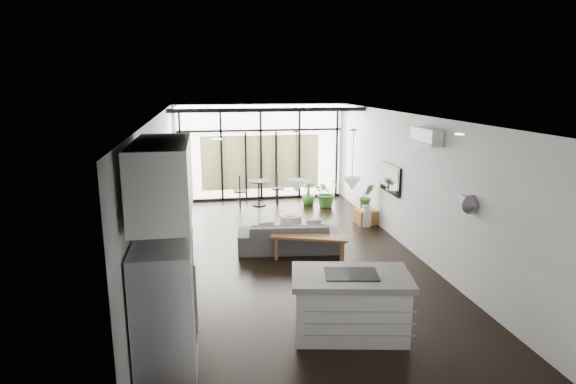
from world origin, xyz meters
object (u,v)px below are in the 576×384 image
object	(u,v)px
sofa	(288,231)
milk_can	(366,216)
fridge	(165,319)
pouf	(291,224)
tv	(390,179)
console_bench	(309,247)
island	(350,304)

from	to	relation	value
sofa	milk_can	bearing A→B (deg)	-141.92
fridge	sofa	world-z (taller)	fridge
pouf	tv	xyz separation A→B (m)	(2.18, -0.53, 1.10)
tv	console_bench	bearing A→B (deg)	-149.28
sofa	console_bench	distance (m)	0.69
island	fridge	distance (m)	2.56
sofa	island	bearing A→B (deg)	99.80
fridge	tv	bearing A→B (deg)	47.04
island	pouf	distance (m)	4.71
console_bench	pouf	world-z (taller)	console_bench
milk_can	fridge	bearing A→B (deg)	-127.42
fridge	milk_can	bearing A→B (deg)	52.58
pouf	milk_can	distance (m)	1.90
island	console_bench	xyz separation A→B (m)	(0.07, 2.91, -0.20)
milk_can	pouf	bearing A→B (deg)	-175.21
pouf	fridge	bearing A→B (deg)	-113.89
fridge	console_bench	bearing A→B (deg)	56.07
milk_can	sofa	bearing A→B (deg)	-147.62
island	fridge	size ratio (longest dim) A/B	0.96
pouf	sofa	bearing A→B (deg)	-102.56
island	sofa	bearing A→B (deg)	104.79
console_bench	milk_can	bearing A→B (deg)	66.72
fridge	pouf	distance (m)	6.03
pouf	milk_can	bearing A→B (deg)	4.79
island	milk_can	size ratio (longest dim) A/B	3.10
island	milk_can	bearing A→B (deg)	79.29
sofa	console_bench	xyz separation A→B (m)	(0.32, -0.59, -0.16)
fridge	pouf	xyz separation A→B (m)	(2.43, 5.48, -0.63)
fridge	console_bench	distance (m)	4.48
fridge	tv	distance (m)	6.78
console_bench	milk_can	world-z (taller)	milk_can
sofa	milk_can	distance (m)	2.56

